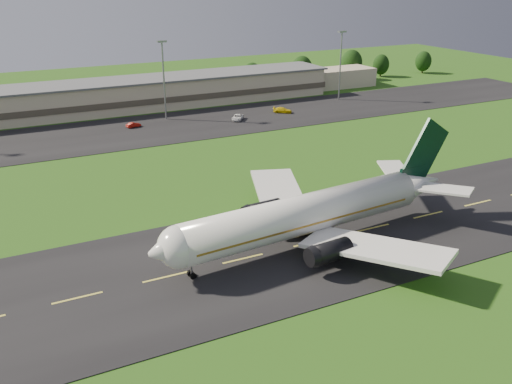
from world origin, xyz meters
name	(u,v)px	position (x,y,z in m)	size (l,w,h in m)	color
ground	(312,243)	(0.00, 0.00, 0.00)	(360.00, 360.00, 0.00)	#254D13
taxiway	(312,243)	(0.00, 0.00, 0.05)	(220.00, 30.00, 0.10)	black
apron	(157,128)	(0.00, 72.00, 0.05)	(260.00, 30.00, 0.10)	black
airliner	(308,214)	(-0.70, 0.07, 4.66)	(51.28, 42.03, 15.57)	white
terminal	(152,93)	(6.40, 96.18, 3.99)	(145.00, 16.00, 8.40)	tan
light_mast_centre	(163,71)	(5.00, 80.00, 12.74)	(2.40, 1.20, 20.35)	gray
light_mast_east	(341,57)	(60.00, 80.00, 12.74)	(2.40, 1.20, 20.35)	gray
tree_line	(228,76)	(35.29, 106.72, 4.93)	(199.61, 9.43, 10.48)	black
service_vehicle_b	(134,125)	(-5.00, 75.53, 0.70)	(1.28, 3.66, 1.21)	#A3120A
service_vehicle_c	(238,117)	(21.39, 70.39, 0.82)	(2.39, 5.19, 1.44)	white
service_vehicle_d	(283,110)	(35.93, 72.16, 0.84)	(2.09, 5.13, 1.49)	#D8BB0C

